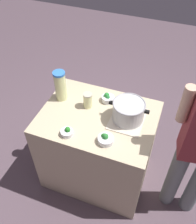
{
  "coord_description": "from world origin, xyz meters",
  "views": [
    {
      "loc": [
        0.54,
        -1.42,
        2.46
      ],
      "look_at": [
        0.0,
        0.0,
        0.94
      ],
      "focal_mm": 40.26,
      "sensor_mm": 36.0,
      "label": 1
    }
  ],
  "objects": [
    {
      "name": "dish_cloth",
      "position": [
        0.25,
        0.06,
        0.89
      ],
      "size": [
        0.28,
        0.35,
        0.01
      ],
      "primitive_type": "cube",
      "color": "beige",
      "rests_on": "counter_slab"
    },
    {
      "name": "counter_slab",
      "position": [
        0.0,
        0.0,
        0.45
      ],
      "size": [
        1.01,
        0.77,
        0.89
      ],
      "primitive_type": "cube",
      "color": "tan",
      "rests_on": "ground_plane"
    },
    {
      "name": "ground_plane",
      "position": [
        0.0,
        0.0,
        0.0
      ],
      "size": [
        8.0,
        8.0,
        0.0
      ],
      "primitive_type": "plane",
      "color": "#56444E"
    },
    {
      "name": "broccoli_bowl_back",
      "position": [
        -0.16,
        -0.28,
        0.92
      ],
      "size": [
        0.1,
        0.1,
        0.07
      ],
      "color": "silver",
      "rests_on": "counter_slab"
    },
    {
      "name": "cooking_pot",
      "position": [
        0.25,
        0.06,
        0.99
      ],
      "size": [
        0.34,
        0.27,
        0.18
      ],
      "color": "#B7B7BC",
      "rests_on": "dish_cloth"
    },
    {
      "name": "mason_jar",
      "position": [
        -0.13,
        0.08,
        0.96
      ],
      "size": [
        0.08,
        0.08,
        0.15
      ],
      "color": "beige",
      "rests_on": "counter_slab"
    },
    {
      "name": "broccoli_bowl_front",
      "position": [
        0.01,
        0.22,
        0.92
      ],
      "size": [
        0.12,
        0.12,
        0.08
      ],
      "color": "silver",
      "rests_on": "counter_slab"
    },
    {
      "name": "lemonade_pitcher",
      "position": [
        -0.4,
        0.1,
        1.04
      ],
      "size": [
        0.11,
        0.11,
        0.29
      ],
      "color": "beige",
      "rests_on": "counter_slab"
    },
    {
      "name": "broccoli_bowl_center",
      "position": [
        0.15,
        -0.24,
        0.92
      ],
      "size": [
        0.13,
        0.13,
        0.08
      ],
      "color": "silver",
      "rests_on": "counter_slab"
    }
  ]
}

